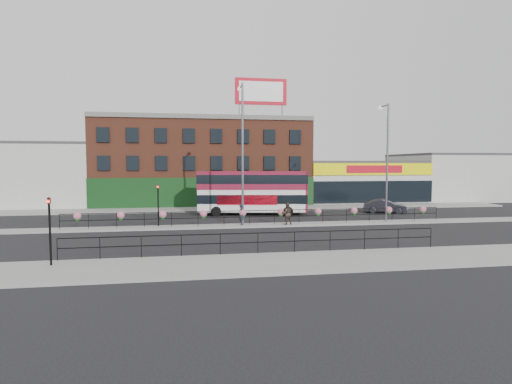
{
  "coord_description": "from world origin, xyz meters",
  "views": [
    {
      "loc": [
        -5.42,
        -30.73,
        4.89
      ],
      "look_at": [
        0.0,
        3.0,
        2.5
      ],
      "focal_mm": 28.0,
      "sensor_mm": 36.0,
      "label": 1
    }
  ],
  "objects": [
    {
      "name": "north_pavement",
      "position": [
        0.0,
        12.0,
        0.07
      ],
      "size": [
        60.0,
        4.0,
        0.15
      ],
      "primitive_type": "cube",
      "color": "gray",
      "rests_on": "ground"
    },
    {
      "name": "lamp_column_east",
      "position": [
        10.47,
        0.29,
        5.9
      ],
      "size": [
        0.35,
        1.7,
        9.71
      ],
      "color": "slate",
      "rests_on": "median"
    },
    {
      "name": "south_railing",
      "position": [
        -2.0,
        -10.1,
        0.96
      ],
      "size": [
        20.04,
        0.05,
        1.12
      ],
      "color": "black",
      "rests_on": "south_pavement"
    },
    {
      "name": "pedestrian_a",
      "position": [
        -1.61,
        0.03,
        0.98
      ],
      "size": [
        0.68,
        0.51,
        1.65
      ],
      "primitive_type": "imported",
      "rotation": [
        0.0,
        0.0,
        1.48
      ],
      "color": "#20212A",
      "rests_on": "median"
    },
    {
      "name": "yellow_line_outer",
      "position": [
        0.0,
        -9.88,
        0.01
      ],
      "size": [
        60.0,
        0.1,
        0.01
      ],
      "primitive_type": "cube",
      "color": "gold",
      "rests_on": "ground"
    },
    {
      "name": "median",
      "position": [
        0.0,
        0.0,
        0.07
      ],
      "size": [
        60.0,
        1.6,
        0.15
      ],
      "primitive_type": "cube",
      "color": "gray",
      "rests_on": "ground"
    },
    {
      "name": "warehouse_east",
      "position": [
        30.75,
        20.0,
        3.15
      ],
      "size": [
        14.5,
        12.0,
        6.3
      ],
      "color": "#BBBBB5",
      "rests_on": "ground"
    },
    {
      "name": "yellow_line_inner",
      "position": [
        0.0,
        -9.7,
        0.01
      ],
      "size": [
        60.0,
        0.1,
        0.01
      ],
      "primitive_type": "cube",
      "color": "gold",
      "rests_on": "ground"
    },
    {
      "name": "brick_building",
      "position": [
        -4.0,
        19.96,
        5.13
      ],
      "size": [
        25.0,
        12.21,
        10.3
      ],
      "color": "brown",
      "rests_on": "ground"
    },
    {
      "name": "car",
      "position": [
        13.68,
        6.49,
        0.68
      ],
      "size": [
        4.15,
        5.09,
        1.37
      ],
      "primitive_type": "imported",
      "rotation": [
        0.0,
        0.0,
        1.22
      ],
      "color": "#212128",
      "rests_on": "ground"
    },
    {
      "name": "warehouse_west",
      "position": [
        -24.25,
        20.0,
        3.65
      ],
      "size": [
        15.5,
        12.0,
        7.3
      ],
      "color": "#BBBBB5",
      "rests_on": "ground"
    },
    {
      "name": "double_decker_bus",
      "position": [
        0.35,
        7.11,
        2.58
      ],
      "size": [
        10.66,
        4.08,
        4.21
      ],
      "color": "white",
      "rests_on": "ground"
    },
    {
      "name": "traffic_light_median",
      "position": [
        -8.0,
        0.39,
        2.47
      ],
      "size": [
        0.15,
        0.28,
        3.65
      ],
      "color": "black",
      "rests_on": "median"
    },
    {
      "name": "median_railing",
      "position": [
        -0.0,
        0.0,
        1.05
      ],
      "size": [
        30.04,
        0.56,
        1.23
      ],
      "color": "black",
      "rests_on": "median"
    },
    {
      "name": "supermarket",
      "position": [
        16.0,
        19.9,
        2.65
      ],
      "size": [
        15.0,
        12.25,
        5.3
      ],
      "color": "silver",
      "rests_on": "ground"
    },
    {
      "name": "pedestrian_b",
      "position": [
        1.92,
        -0.34,
        1.02
      ],
      "size": [
        0.89,
        0.71,
        1.73
      ],
      "primitive_type": "imported",
      "rotation": [
        0.0,
        0.0,
        3.18
      ],
      "color": "#403328",
      "rests_on": "median"
    },
    {
      "name": "ground",
      "position": [
        0.0,
        0.0,
        0.0
      ],
      "size": [
        120.0,
        120.0,
        0.0
      ],
      "primitive_type": "plane",
      "color": "black",
      "rests_on": "ground"
    },
    {
      "name": "lamp_column_west",
      "position": [
        -1.53,
        0.33,
        6.66
      ],
      "size": [
        0.39,
        1.93,
        10.99
      ],
      "color": "slate",
      "rests_on": "median"
    },
    {
      "name": "traffic_light_south",
      "position": [
        -12.0,
        -11.01,
        2.47
      ],
      "size": [
        0.15,
        0.28,
        3.65
      ],
      "color": "black",
      "rests_on": "south_pavement"
    },
    {
      "name": "south_pavement",
      "position": [
        0.0,
        -12.0,
        0.07
      ],
      "size": [
        60.0,
        4.0,
        0.15
      ],
      "primitive_type": "cube",
      "color": "gray",
      "rests_on": "ground"
    },
    {
      "name": "billboard",
      "position": [
        2.5,
        14.99,
        13.18
      ],
      "size": [
        6.0,
        0.29,
        4.4
      ],
      "color": "red",
      "rests_on": "brick_building"
    }
  ]
}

